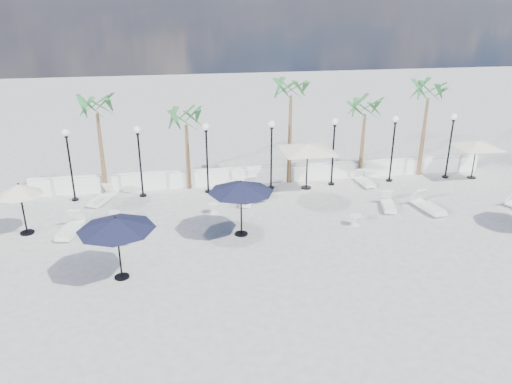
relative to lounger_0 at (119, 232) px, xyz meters
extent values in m
plane|color=gray|center=(7.84, -1.68, -0.24)|extent=(100.00, 100.00, 0.00)
cube|color=white|center=(7.84, 5.82, 0.21)|extent=(26.00, 0.30, 0.90)
cube|color=white|center=(7.84, 5.82, 0.73)|extent=(26.00, 0.12, 0.08)
cylinder|color=black|center=(-2.66, 4.82, -0.19)|extent=(0.36, 0.36, 0.10)
cylinder|color=black|center=(-2.66, 4.82, 1.51)|extent=(0.10, 0.10, 3.50)
cylinder|color=black|center=(-2.66, 4.82, 3.21)|extent=(0.18, 0.18, 0.10)
sphere|color=white|center=(-2.66, 4.82, 3.42)|extent=(0.36, 0.36, 0.36)
cylinder|color=black|center=(0.84, 4.82, -0.19)|extent=(0.36, 0.36, 0.10)
cylinder|color=black|center=(0.84, 4.82, 1.51)|extent=(0.10, 0.10, 3.50)
cylinder|color=black|center=(0.84, 4.82, 3.21)|extent=(0.18, 0.18, 0.10)
sphere|color=white|center=(0.84, 4.82, 3.42)|extent=(0.36, 0.36, 0.36)
cylinder|color=black|center=(4.34, 4.82, -0.19)|extent=(0.36, 0.36, 0.10)
cylinder|color=black|center=(4.34, 4.82, 1.51)|extent=(0.10, 0.10, 3.50)
cylinder|color=black|center=(4.34, 4.82, 3.21)|extent=(0.18, 0.18, 0.10)
sphere|color=white|center=(4.34, 4.82, 3.42)|extent=(0.36, 0.36, 0.36)
cylinder|color=black|center=(7.84, 4.82, -0.19)|extent=(0.36, 0.36, 0.10)
cylinder|color=black|center=(7.84, 4.82, 1.51)|extent=(0.10, 0.10, 3.50)
cylinder|color=black|center=(7.84, 4.82, 3.21)|extent=(0.18, 0.18, 0.10)
sphere|color=white|center=(7.84, 4.82, 3.42)|extent=(0.36, 0.36, 0.36)
cylinder|color=black|center=(11.34, 4.82, -0.19)|extent=(0.36, 0.36, 0.10)
cylinder|color=black|center=(11.34, 4.82, 1.51)|extent=(0.10, 0.10, 3.50)
cylinder|color=black|center=(11.34, 4.82, 3.21)|extent=(0.18, 0.18, 0.10)
sphere|color=white|center=(11.34, 4.82, 3.42)|extent=(0.36, 0.36, 0.36)
cylinder|color=black|center=(14.84, 4.82, -0.19)|extent=(0.36, 0.36, 0.10)
cylinder|color=black|center=(14.84, 4.82, 1.51)|extent=(0.10, 0.10, 3.50)
cylinder|color=black|center=(14.84, 4.82, 3.21)|extent=(0.18, 0.18, 0.10)
sphere|color=white|center=(14.84, 4.82, 3.42)|extent=(0.36, 0.36, 0.36)
cylinder|color=black|center=(18.34, 4.82, -0.19)|extent=(0.36, 0.36, 0.10)
cylinder|color=black|center=(18.34, 4.82, 1.51)|extent=(0.10, 0.10, 3.50)
cylinder|color=black|center=(18.34, 4.82, 3.21)|extent=(0.18, 0.18, 0.10)
sphere|color=white|center=(18.34, 4.82, 3.42)|extent=(0.36, 0.36, 0.36)
cone|color=brown|center=(-1.16, 5.62, 1.96)|extent=(0.28, 0.28, 4.40)
cone|color=brown|center=(3.34, 5.62, 1.56)|extent=(0.28, 0.28, 3.60)
cone|color=brown|center=(9.04, 5.62, 2.26)|extent=(0.28, 0.28, 5.00)
cone|color=brown|center=(13.34, 5.62, 1.66)|extent=(0.28, 0.28, 3.80)
cone|color=brown|center=(17.04, 5.62, 2.06)|extent=(0.28, 0.28, 4.60)
cube|color=beige|center=(0.00, -0.02, -0.09)|extent=(1.03, 1.99, 0.10)
cube|color=beige|center=(0.06, -0.27, 0.02)|extent=(0.86, 1.38, 0.10)
cube|color=beige|center=(-0.16, 0.73, 0.29)|extent=(0.68, 0.57, 0.59)
cube|color=beige|center=(-2.21, 0.76, -0.08)|extent=(1.07, 2.13, 0.11)
cube|color=beige|center=(-2.26, 0.49, 0.04)|extent=(0.89, 1.48, 0.11)
cube|color=beige|center=(-2.05, 1.58, 0.33)|extent=(0.72, 0.60, 0.64)
cube|color=beige|center=(-1.22, 4.28, -0.09)|extent=(1.36, 2.00, 0.10)
cube|color=beige|center=(-1.33, 4.05, 0.02)|extent=(1.07, 1.42, 0.10)
cube|color=beige|center=(-0.91, 4.99, 0.29)|extent=(0.73, 0.65, 0.59)
cube|color=beige|center=(6.25, 2.93, -0.11)|extent=(1.05, 1.73, 0.09)
cube|color=beige|center=(6.17, 2.72, -0.01)|extent=(0.85, 1.22, 0.09)
cube|color=beige|center=(6.46, 3.56, 0.22)|extent=(0.61, 0.54, 0.51)
cube|color=beige|center=(6.76, 3.84, -0.07)|extent=(1.15, 2.21, 0.11)
cube|color=beige|center=(6.82, 3.56, 0.05)|extent=(0.96, 1.53, 0.11)
cube|color=beige|center=(6.57, 4.67, 0.35)|extent=(0.75, 0.63, 0.66)
cube|color=beige|center=(15.01, 0.48, -0.08)|extent=(1.04, 2.13, 0.11)
cube|color=beige|center=(15.06, 0.21, 0.04)|extent=(0.88, 1.47, 0.11)
cube|color=beige|center=(14.86, 1.29, 0.33)|extent=(0.72, 0.59, 0.64)
cube|color=beige|center=(13.22, 4.52, -0.10)|extent=(0.72, 1.77, 0.09)
cube|color=beige|center=(13.24, 4.29, 0.00)|extent=(0.63, 1.21, 0.09)
cube|color=beige|center=(13.17, 5.22, 0.24)|extent=(0.57, 0.45, 0.54)
cube|color=beige|center=(13.14, 1.06, -0.10)|extent=(1.02, 1.86, 0.10)
cube|color=beige|center=(13.08, 0.83, 0.00)|extent=(0.84, 1.30, 0.10)
cube|color=beige|center=(13.32, 1.75, 0.25)|extent=(0.64, 0.55, 0.55)
cylinder|color=beige|center=(-0.33, 1.72, -0.23)|extent=(0.41, 0.41, 0.03)
cylinder|color=beige|center=(-0.33, 1.72, 0.00)|extent=(0.06, 0.06, 0.49)
cylinder|color=beige|center=(-0.33, 1.72, 0.26)|extent=(0.53, 0.53, 0.03)
cylinder|color=beige|center=(4.38, 1.98, -0.23)|extent=(0.39, 0.39, 0.03)
cylinder|color=beige|center=(4.38, 1.98, -0.01)|extent=(0.06, 0.06, 0.46)
cylinder|color=beige|center=(4.38, 1.98, 0.23)|extent=(0.50, 0.50, 0.03)
cylinder|color=beige|center=(10.82, -0.53, -0.23)|extent=(0.40, 0.40, 0.03)
cylinder|color=beige|center=(10.82, -0.53, 0.00)|extent=(0.06, 0.06, 0.48)
cylinder|color=beige|center=(10.82, -0.53, 0.25)|extent=(0.52, 0.52, 0.03)
cylinder|color=black|center=(0.39, -3.49, -0.21)|extent=(0.56, 0.56, 0.06)
cylinder|color=black|center=(0.39, -3.49, 0.98)|extent=(0.07, 0.07, 2.46)
cone|color=black|center=(0.39, -3.49, 2.03)|extent=(2.91, 2.91, 0.45)
sphere|color=black|center=(0.39, -3.49, 2.28)|extent=(0.08, 0.08, 0.08)
cylinder|color=black|center=(5.42, -0.61, -0.21)|extent=(0.58, 0.58, 0.06)
cylinder|color=black|center=(5.42, -0.61, 1.00)|extent=(0.07, 0.07, 2.49)
cone|color=black|center=(5.42, -0.61, 2.06)|extent=(2.91, 2.91, 0.47)
sphere|color=black|center=(5.42, -0.61, 2.32)|extent=(0.08, 0.08, 0.08)
cylinder|color=black|center=(9.79, 4.52, -0.21)|extent=(0.57, 0.57, 0.07)
cylinder|color=black|center=(9.79, 4.52, 1.03)|extent=(0.08, 0.08, 2.54)
pyramid|color=beige|center=(9.79, 4.52, 2.32)|extent=(5.62, 5.62, 0.39)
cylinder|color=black|center=(19.84, 4.52, -0.22)|extent=(0.51, 0.51, 0.06)
cylinder|color=black|center=(19.84, 4.52, 0.86)|extent=(0.07, 0.07, 2.20)
pyramid|color=beige|center=(19.84, 4.52, 1.98)|extent=(4.79, 4.79, 0.34)
cylinder|color=black|center=(-4.16, 1.12, -0.21)|extent=(0.62, 0.62, 0.07)
cylinder|color=black|center=(-4.16, 1.12, 0.92)|extent=(0.08, 0.08, 2.33)
cone|color=beige|center=(-4.16, 1.12, 1.88)|extent=(1.99, 1.99, 0.50)
sphere|color=black|center=(-4.16, 1.12, 2.16)|extent=(0.09, 0.09, 0.09)
camera|label=1|loc=(2.72, -20.64, 9.87)|focal=35.00mm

